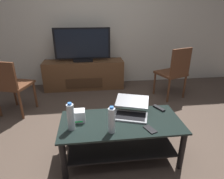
{
  "coord_description": "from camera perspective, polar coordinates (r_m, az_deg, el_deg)",
  "views": [
    {
      "loc": [
        -0.25,
        -1.89,
        1.54
      ],
      "look_at": [
        0.02,
        0.3,
        0.6
      ],
      "focal_mm": 30.86,
      "sensor_mm": 36.0,
      "label": 1
    }
  ],
  "objects": [
    {
      "name": "laptop",
      "position": [
        2.12,
        5.68,
        -6.09
      ],
      "size": [
        0.45,
        0.46,
        0.16
      ],
      "color": "gray",
      "rests_on": "coffee_table"
    },
    {
      "name": "side_chair",
      "position": [
        3.21,
        -27.84,
        1.48
      ],
      "size": [
        0.56,
        0.56,
        0.87
      ],
      "color": "#59331E",
      "rests_on": "ground"
    },
    {
      "name": "media_cabinet",
      "position": [
        3.98,
        -8.24,
        4.43
      ],
      "size": [
        1.58,
        0.42,
        0.57
      ],
      "color": "brown",
      "rests_on": "ground"
    },
    {
      "name": "coffee_table",
      "position": [
        2.11,
        2.61,
        -12.67
      ],
      "size": [
        1.26,
        0.59,
        0.45
      ],
      "color": "black",
      "rests_on": "ground"
    },
    {
      "name": "television",
      "position": [
        3.82,
        -8.75,
        12.75
      ],
      "size": [
        1.07,
        0.2,
        0.64
      ],
      "color": "black",
      "rests_on": "media_cabinet"
    },
    {
      "name": "dining_chair",
      "position": [
        3.58,
        18.03,
        5.3
      ],
      "size": [
        0.57,
        0.57,
        0.93
      ],
      "color": "#59331E",
      "rests_on": "ground"
    },
    {
      "name": "router_box",
      "position": [
        2.03,
        -9.84,
        -7.64
      ],
      "size": [
        0.13,
        0.12,
        0.12
      ],
      "color": "silver",
      "rests_on": "coffee_table"
    },
    {
      "name": "ground_plane",
      "position": [
        2.44,
        0.36,
        -15.93
      ],
      "size": [
        7.68,
        7.68,
        0.0
      ],
      "primitive_type": "plane",
      "color": "#4C3D33"
    },
    {
      "name": "tv_remote",
      "position": [
        2.32,
        13.74,
        -5.37
      ],
      "size": [
        0.11,
        0.16,
        0.02
      ],
      "primitive_type": "cube",
      "rotation": [
        0.0,
        0.0,
        0.44
      ],
      "color": "black",
      "rests_on": "coffee_table"
    },
    {
      "name": "water_bottle_far",
      "position": [
        1.8,
        -0.11,
        -9.09
      ],
      "size": [
        0.07,
        0.07,
        0.27
      ],
      "color": "silver",
      "rests_on": "coffee_table"
    },
    {
      "name": "cell_phone",
      "position": [
        1.93,
        11.2,
        -11.49
      ],
      "size": [
        0.12,
        0.16,
        0.01
      ],
      "primitive_type": "cube",
      "rotation": [
        0.0,
        0.0,
        0.37
      ],
      "color": "black",
      "rests_on": "coffee_table"
    },
    {
      "name": "water_bottle_near",
      "position": [
        1.88,
        -12.11,
        -7.91
      ],
      "size": [
        0.07,
        0.07,
        0.28
      ],
      "color": "silver",
      "rests_on": "coffee_table"
    },
    {
      "name": "back_wall",
      "position": [
        4.11,
        -3.82,
        21.06
      ],
      "size": [
        6.4,
        0.12,
        2.8
      ],
      "primitive_type": "cube",
      "color": "beige",
      "rests_on": "ground"
    }
  ]
}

